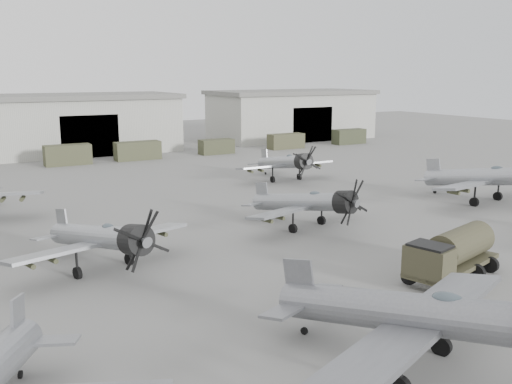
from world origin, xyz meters
TOP-DOWN VIEW (x-y plane):
  - ground at (0.00, 0.00)m, footprint 220.00×220.00m
  - hangar_center at (0.00, 61.96)m, footprint 29.00×14.80m
  - hangar_right at (38.00, 61.96)m, footprint 29.00×14.80m
  - support_truck_3 at (-4.24, 50.00)m, footprint 5.86×2.20m
  - support_truck_4 at (5.15, 50.00)m, footprint 6.23×2.20m
  - support_truck_5 at (17.17, 50.00)m, footprint 5.08×2.20m
  - support_truck_6 at (29.36, 50.00)m, footprint 5.83×2.20m
  - support_truck_7 at (41.97, 50.00)m, footprint 5.72×2.20m
  - aircraft_near_1 at (-2.95, -11.38)m, footprint 13.42×12.13m
  - aircraft_mid_1 at (-10.82, 6.86)m, footprint 11.65×10.49m
  - aircraft_mid_2 at (5.41, 8.86)m, footprint 11.33×10.20m
  - aircraft_mid_3 at (24.71, 7.98)m, footprint 13.41×12.07m
  - aircraft_far_1 at (14.49, 26.35)m, footprint 11.41×10.26m
  - fuel_tanker at (6.46, -4.16)m, footprint 7.73×4.73m

SIDE VIEW (x-z plane):
  - ground at x=0.00m, z-range 0.00..0.00m
  - support_truck_5 at x=17.17m, z-range 0.00..2.15m
  - support_truck_6 at x=29.36m, z-range 0.00..2.35m
  - support_truck_7 at x=41.97m, z-range 0.00..2.47m
  - support_truck_4 at x=5.15m, z-range 0.00..2.52m
  - support_truck_3 at x=-4.24m, z-range 0.00..2.64m
  - fuel_tanker at x=6.46m, z-range 0.21..3.04m
  - aircraft_mid_2 at x=5.41m, z-range -0.20..4.31m
  - aircraft_far_1 at x=14.49m, z-range -0.21..4.37m
  - aircraft_mid_1 at x=-10.82m, z-range -0.21..4.44m
  - aircraft_mid_3 at x=24.71m, z-range -0.24..5.08m
  - aircraft_near_1 at x=-2.95m, z-range -0.25..5.20m
  - hangar_center at x=0.00m, z-range 0.02..8.72m
  - hangar_right at x=38.00m, z-range 0.02..8.72m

